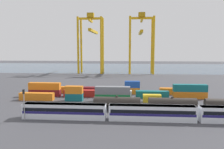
{
  "coord_description": "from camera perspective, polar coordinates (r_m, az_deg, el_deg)",
  "views": [
    {
      "loc": [
        -5.12,
        -75.75,
        18.2
      ],
      "look_at": [
        -12.76,
        23.6,
        6.68
      ],
      "focal_mm": 36.12,
      "sensor_mm": 36.0,
      "label": 1
    }
  ],
  "objects": [
    {
      "name": "shipping_container_14",
      "position": [
        92.11,
        -3.62,
        -3.99
      ],
      "size": [
        12.1,
        2.44,
        2.6
      ],
      "primitive_type": "cube",
      "color": "maroon",
      "rests_on": "ground_plane"
    },
    {
      "name": "shipping_container_10",
      "position": [
        85.03,
        10.14,
        -4.98
      ],
      "size": [
        12.1,
        2.44,
        2.6
      ],
      "primitive_type": "cube",
      "color": "#146066",
      "rests_on": "ground_plane"
    },
    {
      "name": "gantry_crane_central",
      "position": [
        169.12,
        7.41,
        9.36
      ],
      "size": [
        18.17,
        34.16,
        43.93
      ],
      "color": "gold",
      "rests_on": "ground_plane"
    },
    {
      "name": "shipping_container_15",
      "position": [
        91.23,
        5.13,
        -4.11
      ],
      "size": [
        6.04,
        2.44,
        2.6
      ],
      "primitive_type": "cube",
      "color": "orange",
      "rests_on": "ground_plane"
    },
    {
      "name": "ground_plane",
      "position": [
        117.29,
        6.85,
        -2.38
      ],
      "size": [
        420.0,
        420.0,
        0.0
      ],
      "primitive_type": "plane",
      "color": "#424247"
    },
    {
      "name": "shipping_container_13",
      "position": [
        95.05,
        -12.01,
        -3.79
      ],
      "size": [
        6.04,
        2.44,
        2.6
      ],
      "primitive_type": "cube",
      "color": "orange",
      "rests_on": "ground_plane"
    },
    {
      "name": "shipping_container_16",
      "position": [
        90.79,
        5.14,
        -2.5
      ],
      "size": [
        6.04,
        2.44,
        2.6
      ],
      "primitive_type": "cube",
      "color": "#1C4299",
      "rests_on": "shipping_container_15"
    },
    {
      "name": "shipping_container_4",
      "position": [
        77.67,
        0.16,
        -4.02
      ],
      "size": [
        12.1,
        2.44,
        2.6
      ],
      "primitive_type": "cube",
      "color": "slate",
      "rests_on": "shipping_container_3"
    },
    {
      "name": "passenger_train",
      "position": [
        58.69,
        10.06,
        -9.39
      ],
      "size": [
        66.99,
        3.14,
        3.9
      ],
      "color": "silver",
      "rests_on": "ground_plane"
    },
    {
      "name": "shipping_container_9",
      "position": [
        84.74,
        0.9,
        -4.91
      ],
      "size": [
        12.1,
        2.44,
        2.6
      ],
      "primitive_type": "cube",
      "color": "silver",
      "rests_on": "ground_plane"
    },
    {
      "name": "gantry_crane_west",
      "position": [
        171.94,
        -5.23,
        9.47
      ],
      "size": [
        18.34,
        37.63,
        43.99
      ],
      "color": "gold",
      "rests_on": "ground_plane"
    },
    {
      "name": "shipping_container_2",
      "position": [
        79.79,
        -9.58,
        -3.82
      ],
      "size": [
        6.04,
        2.44,
        2.6
      ],
      "primitive_type": "cube",
      "color": "orange",
      "rests_on": "shipping_container_1"
    },
    {
      "name": "freight_tank_row",
      "position": [
        68.25,
        14.99,
        -7.33
      ],
      "size": [
        45.94,
        2.88,
        4.34
      ],
      "color": "#232326",
      "rests_on": "ground_plane"
    },
    {
      "name": "shipping_container_7",
      "position": [
        90.1,
        -16.68,
        -2.82
      ],
      "size": [
        12.1,
        2.44,
        2.6
      ],
      "primitive_type": "cube",
      "color": "orange",
      "rests_on": "shipping_container_6"
    },
    {
      "name": "harbour_water",
      "position": [
        217.11,
        5.74,
        1.75
      ],
      "size": [
        400.0,
        110.0,
        0.01
      ],
      "primitive_type": "cube",
      "color": "#384C60",
      "rests_on": "ground_plane"
    },
    {
      "name": "shipping_container_12",
      "position": [
        86.99,
        19.15,
        -3.24
      ],
      "size": [
        12.1,
        2.44,
        2.6
      ],
      "primitive_type": "cube",
      "color": "#146066",
      "rests_on": "shipping_container_11"
    },
    {
      "name": "shipping_container_17",
      "position": [
        92.49,
        13.84,
        -4.13
      ],
      "size": [
        6.04,
        2.44,
        2.6
      ],
      "primitive_type": "cube",
      "color": "orange",
      "rests_on": "ground_plane"
    },
    {
      "name": "shipping_container_1",
      "position": [
        80.3,
        -9.54,
        -5.65
      ],
      "size": [
        6.04,
        2.44,
        2.6
      ],
      "primitive_type": "cube",
      "color": "#146066",
      "rests_on": "ground_plane"
    },
    {
      "name": "shipping_container_6",
      "position": [
        90.54,
        -16.62,
        -4.44
      ],
      "size": [
        12.1,
        2.44,
        2.6
      ],
      "primitive_type": "cube",
      "color": "maroon",
      "rests_on": "ground_plane"
    },
    {
      "name": "shipping_container_5",
      "position": [
        78.38,
        10.1,
        -5.96
      ],
      "size": [
        6.04,
        2.44,
        2.6
      ],
      "primitive_type": "cube",
      "color": "gold",
      "rests_on": "ground_plane"
    },
    {
      "name": "shipping_container_0",
      "position": [
        84.54,
        -18.5,
        -5.28
      ],
      "size": [
        12.1,
        2.44,
        2.6
      ],
      "primitive_type": "cube",
      "color": "orange",
      "rests_on": "ground_plane"
    },
    {
      "name": "shipping_container_3",
      "position": [
        78.19,
        0.15,
        -5.89
      ],
      "size": [
        12.1,
        2.44,
        2.6
      ],
      "primitive_type": "cube",
      "color": "#197538",
      "rests_on": "ground_plane"
    },
    {
      "name": "signal_mast",
      "position": [
        61.69,
        -21.4,
        -6.11
      ],
      "size": [
        0.36,
        0.6,
        7.92
      ],
      "color": "gray",
      "rests_on": "ground_plane"
    },
    {
      "name": "shipping_container_11",
      "position": [
        87.46,
        19.08,
        -4.92
      ],
      "size": [
        12.1,
        2.44,
        2.6
      ],
      "primitive_type": "cube",
      "color": "orange",
      "rests_on": "ground_plane"
    },
    {
      "name": "shipping_container_8",
      "position": [
        86.63,
        -8.16,
        -4.72
      ],
      "size": [
        12.1,
        2.44,
        2.6
      ],
      "primitive_type": "cube",
      "color": "#AD211C",
      "rests_on": "ground_plane"
    }
  ]
}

